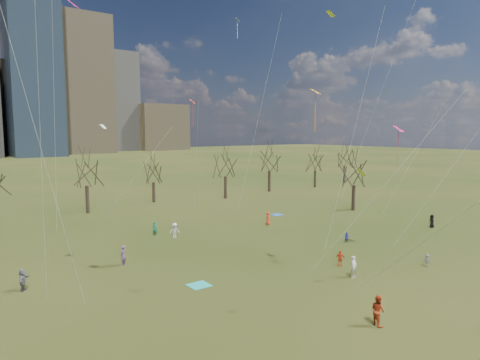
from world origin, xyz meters
TOP-DOWN VIEW (x-y plane):
  - ground at (0.00, 0.00)m, footprint 500.00×500.00m
  - bare_tree_row at (-0.09, 37.22)m, footprint 113.04×29.80m
  - blanket_teal at (-9.38, 4.83)m, footprint 1.60×1.50m
  - blanket_navy at (14.37, 22.28)m, footprint 1.60×1.50m
  - person_1 at (1.80, -1.24)m, footprint 0.74×0.57m
  - person_2 at (-4.08, -7.74)m, footprint 0.97×1.12m
  - person_3 at (9.30, -3.36)m, footprint 0.77×0.86m
  - person_4 at (3.13, 1.28)m, footprint 0.80×0.92m
  - person_6 at (24.44, 4.62)m, footprint 0.81×0.95m
  - person_7 at (-12.23, 13.19)m, footprint 0.73×0.80m
  - person_8 at (10.13, 6.24)m, footprint 0.70×0.71m
  - person_9 at (-3.75, 19.32)m, footprint 1.26×0.99m
  - person_11 at (-20.61, 11.87)m, footprint 1.26×1.61m
  - person_12 at (9.12, 18.14)m, footprint 0.89×0.99m
  - person_13 at (-5.15, 21.49)m, footprint 0.69×0.71m
  - kites_airborne at (3.31, 10.25)m, footprint 55.84×45.72m

SIDE VIEW (x-z plane):
  - ground at x=0.00m, z-range 0.00..0.00m
  - blanket_teal at x=-9.38m, z-range 0.00..0.03m
  - blanket_navy at x=14.37m, z-range 0.00..0.03m
  - person_3 at x=9.30m, z-range 0.00..1.15m
  - person_8 at x=10.13m, z-range 0.00..1.16m
  - person_4 at x=3.13m, z-range 0.00..1.48m
  - person_13 at x=-5.15m, z-range 0.00..1.64m
  - person_6 at x=24.44m, z-range 0.00..1.65m
  - person_9 at x=-3.75m, z-range 0.00..1.70m
  - person_12 at x=9.12m, z-range 0.00..1.70m
  - person_11 at x=-20.61m, z-range 0.00..1.71m
  - person_1 at x=1.80m, z-range 0.00..1.82m
  - person_7 at x=-12.23m, z-range 0.00..1.82m
  - person_2 at x=-4.08m, z-range 0.00..1.95m
  - bare_tree_row at x=-0.09m, z-range 1.37..10.87m
  - kites_airborne at x=3.31m, z-range -3.80..30.45m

